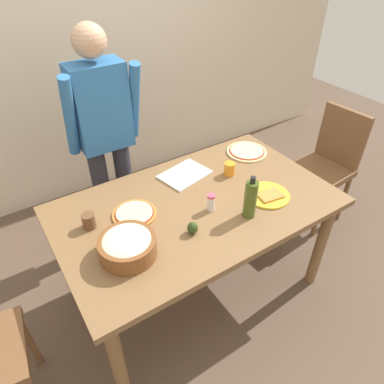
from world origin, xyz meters
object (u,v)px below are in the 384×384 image
Objects in this scene: plate_with_slice at (268,195)px; popcorn_bowl at (128,245)px; pizza_raw_on_board at (247,151)px; cup_orange at (230,169)px; salt_shaker at (211,202)px; olive_oil_bottle at (250,199)px; cutting_board_white at (185,174)px; dining_table at (197,215)px; pizza_cooked_on_tray at (134,214)px; cup_small_brown at (89,221)px; chair_wooden_right at (328,161)px; person_cook at (105,133)px; avocado at (193,228)px.

popcorn_bowl reaches higher than plate_with_slice.
popcorn_bowl is at bearing -159.11° from pizza_raw_on_board.
cup_orange is 0.38m from salt_shaker.
olive_oil_bottle is 0.54m from cutting_board_white.
dining_table is 0.37m from pizza_cooked_on_tray.
cup_small_brown is 0.66m from salt_shaker.
cup_small_brown reaches higher than cutting_board_white.
chair_wooden_right is at bearing 15.86° from plate_with_slice.
pizza_raw_on_board is (0.61, 0.28, 0.10)m from dining_table.
cup_orange is at bearing -151.49° from pizza_raw_on_board.
dining_table is at bearing 127.21° from olive_oil_bottle.
cup_small_brown is (-1.91, 0.06, 0.26)m from chair_wooden_right.
person_cook reaches higher than plate_with_slice.
chair_wooden_right is 3.86× the size of pizza_cooked_on_tray.
chair_wooden_right reaches higher than pizza_raw_on_board.
dining_table is 0.54m from popcorn_bowl.
pizza_raw_on_board is 2.65× the size of salt_shaker.
olive_oil_bottle reaches higher than pizza_raw_on_board.
olive_oil_bottle is at bearing -52.79° from dining_table.
cup_orange is at bearing 99.61° from plate_with_slice.
cup_orange is at bearing 67.35° from olive_oil_bottle.
pizza_cooked_on_tray is at bearing -169.75° from pizza_raw_on_board.
person_cook is 19.06× the size of cup_small_brown.
popcorn_bowl is 0.30m from cup_small_brown.
cup_small_brown is at bearing 170.18° from pizza_cooked_on_tray.
salt_shaker is (-0.15, 0.15, -0.06)m from olive_oil_bottle.
pizza_raw_on_board is at bearing 10.25° from pizza_cooked_on_tray.
avocado is (0.43, -0.34, -0.01)m from cup_small_brown.
popcorn_bowl reaches higher than avocado.
pizza_cooked_on_tray is 0.29m from popcorn_bowl.
pizza_raw_on_board is at bearing -29.90° from person_cook.
avocado reaches higher than pizza_cooked_on_tray.
popcorn_bowl reaches higher than cutting_board_white.
plate_with_slice is at bearing -164.14° from chair_wooden_right.
person_cook is 0.60m from cutting_board_white.
dining_table is 0.17m from salt_shaker.
olive_oil_bottle is at bearing -45.18° from salt_shaker.
pizza_cooked_on_tray is 0.35m from avocado.
olive_oil_bottle reaches higher than cutting_board_white.
person_cook is 1.71× the size of chair_wooden_right.
person_cook is 0.85m from cup_orange.
dining_table is 22.86× the size of avocado.
person_cook reaches higher than popcorn_bowl.
cup_small_brown is at bearing 159.05° from salt_shaker.
avocado is at bearing -169.23° from chair_wooden_right.
dining_table is 6.15× the size of plate_with_slice.
person_cook is at bearing 132.03° from cup_orange.
person_cook is 0.68m from pizza_cooked_on_tray.
olive_oil_bottle is at bearing -129.36° from pizza_raw_on_board.
salt_shaker is (-1.29, -0.18, 0.27)m from chair_wooden_right.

